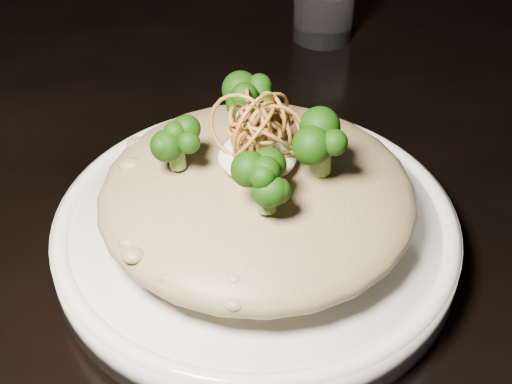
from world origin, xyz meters
TOP-DOWN VIEW (x-y plane):
  - table at (0.00, 0.00)m, footprint 1.10×0.80m
  - plate at (-0.09, -0.04)m, footprint 0.29×0.29m
  - risotto at (-0.09, -0.04)m, footprint 0.22×0.22m
  - broccoli at (-0.09, -0.03)m, footprint 0.14×0.14m
  - cheese at (-0.09, -0.03)m, footprint 0.05×0.05m
  - shallots at (-0.09, -0.03)m, footprint 0.05×0.05m

SIDE VIEW (x-z plane):
  - table at x=0.00m, z-range 0.29..1.04m
  - plate at x=-0.09m, z-range 0.75..0.78m
  - risotto at x=-0.09m, z-range 0.78..0.83m
  - cheese at x=-0.09m, z-range 0.83..0.84m
  - broccoli at x=-0.09m, z-range 0.83..0.88m
  - shallots at x=-0.09m, z-range 0.84..0.88m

